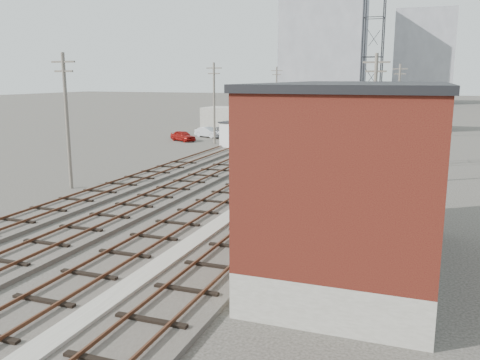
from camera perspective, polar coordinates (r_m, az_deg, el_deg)
The scene contains 23 objects.
ground at distance 68.86m, azimuth 11.78°, elevation 5.06°, with size 320.00×320.00×0.00m, color #282621.
track_right at distance 47.88m, azimuth 11.01°, elevation 2.48°, with size 3.20×90.00×0.39m.
track_mid_right at distance 48.66m, azimuth 6.36°, elevation 2.76°, with size 3.20×90.00×0.39m.
track_mid_left at distance 49.75m, azimuth 1.88°, elevation 3.02°, with size 3.20×90.00×0.39m.
track_left at distance 51.13m, azimuth -2.39°, elevation 3.24°, with size 3.20×90.00×0.39m.
platform_curb at distance 24.78m, azimuth -3.10°, elevation -5.66°, with size 0.90×28.00×0.26m, color gray.
brick_building at distance 20.24m, azimuth 12.99°, elevation 0.37°, with size 6.54×12.20×7.22m.
lattice_tower at distance 42.97m, azimuth 14.54°, elevation 11.23°, with size 1.60×1.60×15.00m.
utility_pole_left_a at distance 35.74m, azimuth -18.87°, elevation 6.65°, with size 1.80×0.24×9.00m.
utility_pole_left_b at distance 57.35m, azimuth -2.92°, elevation 8.84°, with size 1.80×0.24×9.00m.
utility_pole_left_c at distance 80.94m, azimuth 4.10°, elevation 9.60°, with size 1.80×0.24×9.00m.
utility_pole_right_a at distance 36.00m, azimuth 14.78°, elevation 6.92°, with size 1.80×0.24×9.00m.
utility_pole_right_b at distance 65.88m, azimuth 17.35°, elevation 8.69°, with size 1.80×0.24×9.00m.
apartment_left at distance 145.64m, azimuth 9.33°, elevation 14.32°, with size 22.00×14.00×30.00m, color gray.
apartment_right at distance 157.85m, azimuth 19.93°, elevation 12.85°, with size 16.00×12.00×26.00m, color gray.
shed_left at distance 72.75m, azimuth -0.81°, elevation 6.89°, with size 8.00×5.00×3.20m, color gray.
shed_right at distance 77.94m, azimuth 19.55°, elevation 6.84°, with size 6.00×6.00×4.00m, color gray.
signal_mast at distance 20.94m, azimuth 2.37°, elevation -2.08°, with size 0.40×0.42×4.24m.
switch_stand at distance 43.12m, azimuth 2.23°, elevation 2.45°, with size 0.34×0.34×1.41m.
site_trailer at distance 52.62m, azimuth 1.41°, elevation 4.95°, with size 7.29×4.56×2.85m.
car_red at distance 60.46m, azimuth -6.43°, elevation 4.95°, with size 1.46×3.64×1.24m, color maroon.
car_silver at distance 63.99m, azimuth -3.55°, elevation 5.37°, with size 1.34×3.86×1.27m, color #B6BABE.
car_grey at distance 62.10m, azimuth -0.60°, elevation 5.27°, with size 1.97×4.84×1.40m, color gray.
Camera 1 is at (9.88, -7.74, 7.43)m, focal length 38.00 mm.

